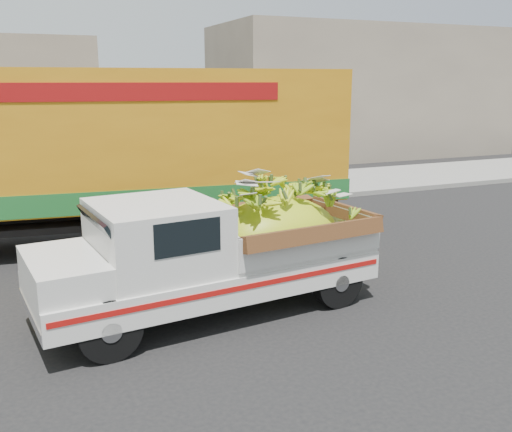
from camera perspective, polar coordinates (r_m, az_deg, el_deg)
name	(u,v)px	position (r m, az deg, el deg)	size (l,w,h in m)	color
ground	(164,320)	(8.96, -9.19, -10.21)	(100.00, 100.00, 0.00)	black
curb	(97,216)	(15.58, -15.59, -0.03)	(60.00, 0.25, 0.15)	gray
sidewalk	(87,201)	(17.62, -16.53, 1.41)	(60.00, 4.00, 0.14)	gray
building_right	(362,92)	(28.84, 10.51, 12.07)	(14.00, 6.00, 6.00)	gray
pickup_truck	(232,248)	(9.01, -2.44, -3.19)	(5.44, 2.50, 1.84)	black
semi_trailer	(71,150)	(12.75, -17.97, 6.26)	(12.04, 3.86, 3.80)	black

